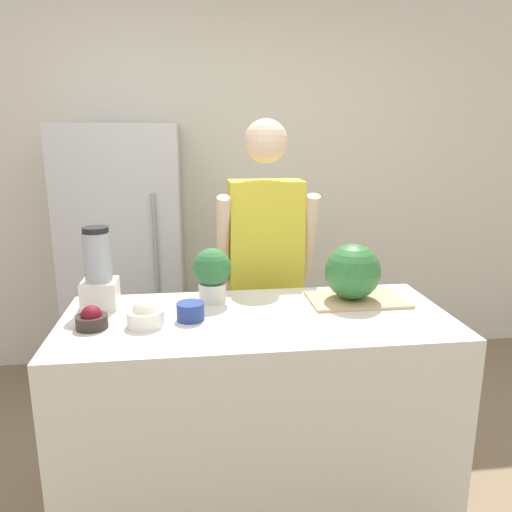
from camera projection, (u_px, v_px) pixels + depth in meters
name	position (u px, v px, depth m)	size (l,w,h in m)	color
wall_back	(227.00, 186.00, 3.62)	(8.00, 0.06, 2.60)	silver
counter_island	(257.00, 416.00, 2.20)	(1.62, 0.72, 0.94)	beige
refrigerator	(127.00, 260.00, 3.27)	(0.73, 0.70, 1.73)	#B7B7BC
person	(265.00, 276.00, 2.75)	(0.53, 0.27, 1.75)	#333338
cutting_board	(357.00, 300.00, 2.27)	(0.44, 0.27, 0.01)	tan
watermelon	(353.00, 272.00, 2.23)	(0.25, 0.25, 0.25)	#2D6B33
bowl_cherries	(92.00, 319.00, 1.95)	(0.12, 0.12, 0.09)	#2D231E
bowl_cream	(145.00, 315.00, 1.97)	(0.15, 0.15, 0.11)	white
bowl_small_blue	(190.00, 311.00, 2.03)	(0.11, 0.11, 0.07)	navy
blender	(99.00, 273.00, 2.16)	(0.15, 0.15, 0.36)	silver
potted_plant	(212.00, 272.00, 2.23)	(0.17, 0.17, 0.25)	beige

